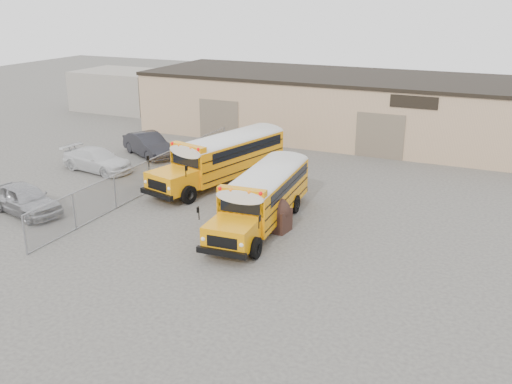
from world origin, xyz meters
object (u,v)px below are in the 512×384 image
at_px(tarp_bundle, 278,214).
at_px(car_dark, 149,145).
at_px(school_bus_left, 284,136).
at_px(school_bus_right, 296,163).
at_px(car_silver, 25,199).
at_px(car_white, 97,160).

relative_size(tarp_bundle, car_dark, 0.34).
bearing_deg(school_bus_left, car_dark, -162.12).
bearing_deg(tarp_bundle, car_dark, 147.02).
xyz_separation_m(school_bus_left, tarp_bundle, (4.16, -11.12, -0.80)).
relative_size(school_bus_right, tarp_bundle, 5.69).
distance_m(school_bus_left, car_dark, 9.15).
xyz_separation_m(school_bus_right, car_dark, (-11.47, 2.34, -0.74)).
xyz_separation_m(tarp_bundle, car_silver, (-12.23, -3.16, -0.06)).
bearing_deg(car_silver, school_bus_left, -15.43).
height_order(school_bus_right, tarp_bundle, school_bus_right).
distance_m(school_bus_left, car_white, 11.89).
distance_m(car_white, car_dark, 4.27).
xyz_separation_m(school_bus_left, car_white, (-9.59, -6.96, -0.92)).
distance_m(tarp_bundle, car_silver, 12.63).
bearing_deg(school_bus_left, school_bus_right, -61.34).
bearing_deg(school_bus_left, car_white, -144.01).
distance_m(school_bus_left, car_silver, 16.43).
bearing_deg(car_white, tarp_bundle, -99.75).
distance_m(tarp_bundle, car_white, 14.36).
bearing_deg(car_white, car_dark, -5.38).
xyz_separation_m(tarp_bundle, car_dark, (-12.82, 8.32, -0.04)).
distance_m(school_bus_right, tarp_bundle, 6.17).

